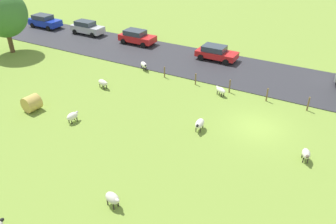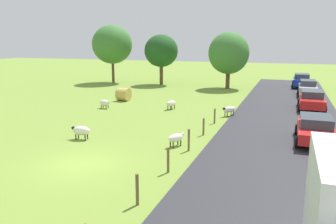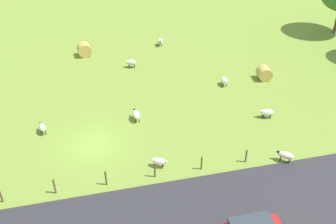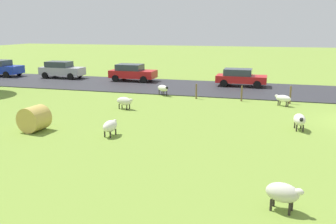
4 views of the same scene
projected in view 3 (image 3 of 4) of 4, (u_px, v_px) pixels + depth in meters
ground_plane at (94, 145)px, 29.15m from camera, size 160.00×160.00×0.00m
sheep_0 at (160, 41)px, 42.74m from camera, size 1.05×0.66×0.80m
sheep_1 at (159, 161)px, 26.92m from camera, size 0.89×1.15×0.73m
sheep_2 at (131, 62)px, 38.63m from camera, size 0.76×1.09×0.83m
sheep_3 at (42, 127)px, 30.01m from camera, size 1.09×0.71×0.77m
sheep_4 at (224, 81)px, 35.86m from camera, size 1.08×0.62×0.76m
sheep_5 at (136, 115)px, 31.38m from camera, size 1.24×0.66×0.82m
sheep_6 at (267, 112)px, 31.68m from camera, size 0.79×1.25×0.78m
sheep_7 at (286, 155)px, 27.34m from camera, size 1.09×1.18×0.80m
hay_bale_0 at (264, 73)px, 36.70m from camera, size 1.26×1.35×1.25m
hay_bale_1 at (84, 50)px, 40.66m from camera, size 1.25×1.49×1.37m
fence_post_0 at (1, 196)px, 24.30m from camera, size 0.12×0.12×1.01m
fence_post_1 at (55, 186)px, 24.86m from camera, size 0.12×0.12×1.18m
fence_post_2 at (106, 178)px, 25.47m from camera, size 0.12×0.12×1.17m
fence_post_3 at (155, 170)px, 26.06m from camera, size 0.12×0.12×1.20m
fence_post_4 at (202, 163)px, 26.70m from camera, size 0.12×0.12×1.09m
fence_post_5 at (246, 156)px, 27.30m from camera, size 0.12×0.12×1.08m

